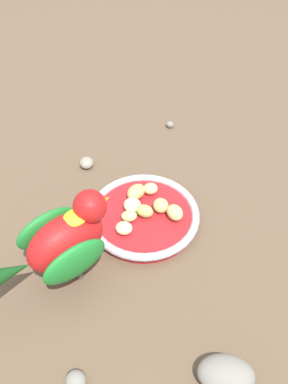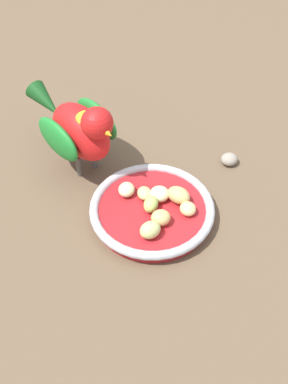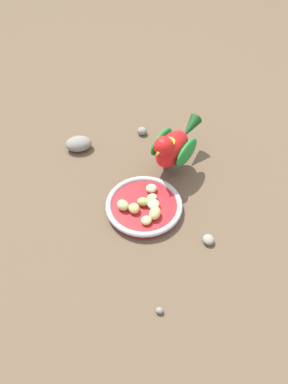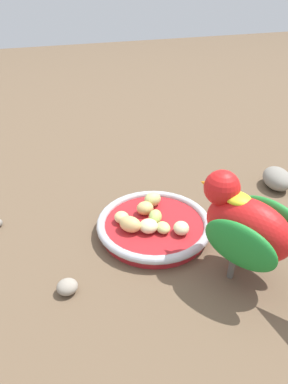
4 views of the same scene
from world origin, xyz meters
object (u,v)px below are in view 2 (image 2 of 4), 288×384
apple_piece_0 (160,194)px  pebble_0 (229,159)px  apple_piece_3 (151,204)px  apple_piece_1 (144,192)px  parrot (79,128)px  apple_piece_2 (179,195)px  apple_piece_6 (188,209)px  apple_piece_4 (161,218)px  apple_piece_7 (123,190)px  feeding_bowl (152,210)px  apple_piece_5 (150,230)px

apple_piece_0 → pebble_0: (0.06, -0.14, -0.02)m
pebble_0 → apple_piece_3: bearing=115.8°
apple_piece_1 → parrot: (0.11, 0.08, 0.06)m
apple_piece_2 → apple_piece_6: bearing=-168.4°
apple_piece_1 → apple_piece_4: apple_piece_4 is taller
apple_piece_6 → apple_piece_7: bearing=52.8°
apple_piece_0 → apple_piece_7: 0.06m
parrot → pebble_0: bearing=50.7°
apple_piece_4 → apple_piece_7: (0.07, 0.04, -0.00)m
feeding_bowl → apple_piece_6: 0.06m
apple_piece_3 → apple_piece_5: bearing=162.2°
apple_piece_0 → apple_piece_4: size_ratio=1.04×
apple_piece_0 → apple_piece_7: (0.02, 0.05, -0.00)m
apple_piece_2 → apple_piece_1: bearing=62.2°
feeding_bowl → pebble_0: feeding_bowl is taller
apple_piece_6 → pebble_0: 0.15m
apple_piece_4 → apple_piece_6: 0.05m
apple_piece_3 → apple_piece_5: 0.05m
feeding_bowl → apple_piece_6: bearing=-115.4°
apple_piece_2 → apple_piece_7: apple_piece_2 is taller
feeding_bowl → apple_piece_7: (0.04, 0.03, 0.01)m
apple_piece_6 → pebble_0: apple_piece_6 is taller
apple_piece_6 → apple_piece_0: bearing=38.9°
apple_piece_1 → apple_piece_6: 0.07m
apple_piece_4 → parrot: size_ratio=0.14×
apple_piece_4 → pebble_0: 0.19m
apple_piece_7 → apple_piece_3: bearing=-141.8°
feeding_bowl → pebble_0: 0.18m
feeding_bowl → pebble_0: size_ratio=6.67×
apple_piece_6 → apple_piece_2: bearing=11.6°
apple_piece_0 → parrot: size_ratio=0.15×
apple_piece_2 → apple_piece_5: (-0.05, 0.06, 0.00)m
apple_piece_0 → apple_piece_7: bearing=65.4°
feeding_bowl → apple_piece_1: bearing=8.5°
apple_piece_0 → apple_piece_2: size_ratio=0.82×
apple_piece_2 → pebble_0: apple_piece_2 is taller
apple_piece_3 → pebble_0: apple_piece_3 is taller
apple_piece_0 → apple_piece_7: same height
apple_piece_7 → pebble_0: size_ratio=0.98×
apple_piece_6 → apple_piece_7: 0.10m
apple_piece_5 → pebble_0: (0.13, -0.18, -0.02)m
apple_piece_7 → apple_piece_0: bearing=-114.6°
feeding_bowl → apple_piece_3: (-0.00, 0.00, 0.02)m
apple_piece_2 → apple_piece_7: (0.04, 0.08, -0.00)m
apple_piece_1 → apple_piece_6: size_ratio=1.03×
pebble_0 → apple_piece_1: bearing=106.4°
apple_piece_0 → apple_piece_5: bearing=152.4°
apple_piece_3 → parrot: parrot is taller
feeding_bowl → apple_piece_5: apple_piece_5 is taller
apple_piece_4 → pebble_0: (0.11, -0.16, -0.02)m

